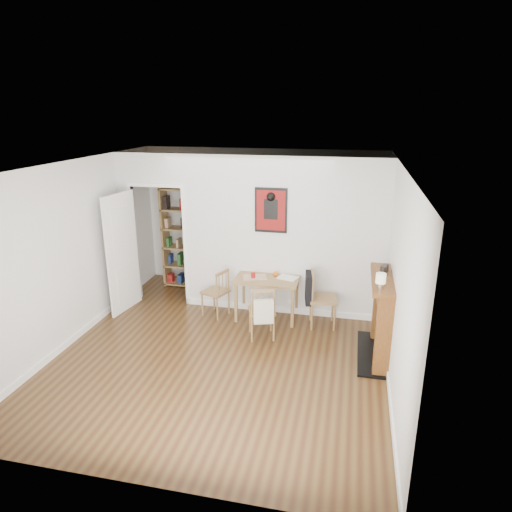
% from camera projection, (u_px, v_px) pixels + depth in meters
% --- Properties ---
extents(ground, '(5.20, 5.20, 0.00)m').
position_uv_depth(ground, '(226.00, 347.00, 6.58)').
color(ground, '#51381A').
rests_on(ground, ground).
extents(room_shell, '(5.20, 5.20, 5.20)m').
position_uv_depth(room_shell, '(253.00, 237.00, 7.41)').
color(room_shell, silver).
rests_on(room_shell, ground).
extents(dining_table, '(1.02, 0.65, 0.69)m').
position_uv_depth(dining_table, '(267.00, 283.00, 7.34)').
color(dining_table, '#997947').
rests_on(dining_table, ground).
extents(chair_left, '(0.52, 0.52, 0.81)m').
position_uv_depth(chair_left, '(215.00, 292.00, 7.50)').
color(chair_left, olive).
rests_on(chair_left, ground).
extents(chair_right, '(0.57, 0.51, 0.90)m').
position_uv_depth(chair_right, '(322.00, 298.00, 7.10)').
color(chair_right, olive).
rests_on(chair_right, ground).
extents(chair_front, '(0.53, 0.56, 0.84)m').
position_uv_depth(chair_front, '(262.00, 311.00, 6.76)').
color(chair_front, olive).
rests_on(chair_front, ground).
extents(bookshelf, '(0.81, 0.32, 1.92)m').
position_uv_depth(bookshelf, '(184.00, 238.00, 8.60)').
color(bookshelf, '#997947').
rests_on(bookshelf, ground).
extents(fireplace, '(0.45, 1.25, 1.16)m').
position_uv_depth(fireplace, '(383.00, 315.00, 6.19)').
color(fireplace, brown).
rests_on(fireplace, ground).
extents(red_glass, '(0.07, 0.07, 0.09)m').
position_uv_depth(red_glass, '(253.00, 275.00, 7.31)').
color(red_glass, maroon).
rests_on(red_glass, dining_table).
extents(orange_fruit, '(0.08, 0.08, 0.08)m').
position_uv_depth(orange_fruit, '(276.00, 274.00, 7.38)').
color(orange_fruit, orange).
rests_on(orange_fruit, dining_table).
extents(placemat, '(0.44, 0.38, 0.00)m').
position_uv_depth(placemat, '(255.00, 277.00, 7.34)').
color(placemat, beige).
rests_on(placemat, dining_table).
extents(notebook, '(0.36, 0.30, 0.02)m').
position_uv_depth(notebook, '(288.00, 278.00, 7.30)').
color(notebook, white).
rests_on(notebook, dining_table).
extents(mantel_lamp, '(0.12, 0.12, 0.20)m').
position_uv_depth(mantel_lamp, '(381.00, 279.00, 5.62)').
color(mantel_lamp, silver).
rests_on(mantel_lamp, fireplace).
extents(ceramic_jar_a, '(0.09, 0.09, 0.11)m').
position_uv_depth(ceramic_jar_a, '(384.00, 270.00, 6.13)').
color(ceramic_jar_a, black).
rests_on(ceramic_jar_a, fireplace).
extents(ceramic_jar_b, '(0.08, 0.08, 0.10)m').
position_uv_depth(ceramic_jar_b, '(386.00, 268.00, 6.24)').
color(ceramic_jar_b, black).
rests_on(ceramic_jar_b, fireplace).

